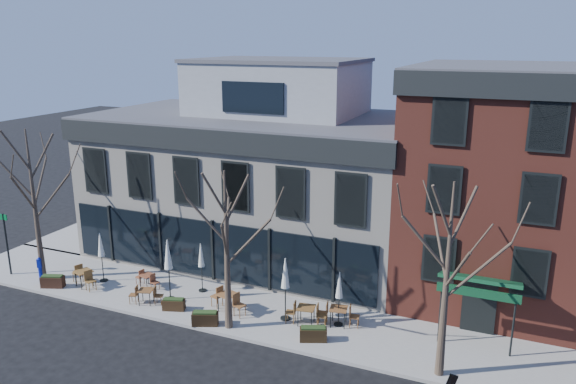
% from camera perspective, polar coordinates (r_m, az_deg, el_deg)
% --- Properties ---
extents(ground, '(120.00, 120.00, 0.00)m').
position_cam_1_polar(ground, '(29.81, -7.43, -9.24)').
color(ground, black).
rests_on(ground, ground).
extents(sidewalk_front, '(33.50, 4.70, 0.15)m').
position_cam_1_polar(sidewalk_front, '(26.66, -3.66, -12.08)').
color(sidewalk_front, gray).
rests_on(sidewalk_front, ground).
extents(sidewalk_side, '(4.50, 12.00, 0.15)m').
position_cam_1_polar(sidewalk_side, '(40.55, -16.91, -2.92)').
color(sidewalk_side, gray).
rests_on(sidewalk_side, ground).
extents(corner_building, '(18.39, 10.39, 11.10)m').
position_cam_1_polar(corner_building, '(32.44, -3.08, 1.77)').
color(corner_building, beige).
rests_on(corner_building, ground).
extents(red_brick_building, '(8.20, 11.78, 11.18)m').
position_cam_1_polar(red_brick_building, '(28.98, 20.42, 1.00)').
color(red_brick_building, brown).
rests_on(red_brick_building, ground).
extents(tree_corner, '(3.93, 3.98, 7.92)m').
position_cam_1_polar(tree_corner, '(31.21, -24.35, -1.07)').
color(tree_corner, '#382B21').
rests_on(tree_corner, sidewalk_front).
extents(tree_mid, '(3.50, 3.55, 7.04)m').
position_cam_1_polar(tree_mid, '(23.82, -6.24, -5.77)').
color(tree_mid, '#382B21').
rests_on(tree_mid, sidewalk_front).
extents(tree_right, '(3.72, 3.77, 7.48)m').
position_cam_1_polar(tree_right, '(21.11, 15.84, -8.50)').
color(tree_right, '#382B21').
rests_on(tree_right, sidewalk_front).
extents(sign_pole, '(0.50, 0.10, 3.40)m').
position_cam_1_polar(sign_pole, '(33.13, -26.69, -4.40)').
color(sign_pole, black).
rests_on(sign_pole, sidewalk_front).
extents(call_box, '(0.25, 0.25, 1.24)m').
position_cam_1_polar(call_box, '(32.17, -23.90, -7.04)').
color(call_box, '#0B1894').
rests_on(call_box, sidewalk_front).
extents(cafe_set_0, '(1.95, 1.15, 1.01)m').
position_cam_1_polar(cafe_set_0, '(30.57, -20.03, -8.07)').
color(cafe_set_0, brown).
rests_on(cafe_set_0, sidewalk_front).
extents(cafe_set_1, '(1.59, 0.75, 0.82)m').
position_cam_1_polar(cafe_set_1, '(29.57, -14.10, -8.59)').
color(cafe_set_1, brown).
rests_on(cafe_set_1, sidewalk_front).
extents(cafe_set_2, '(1.69, 0.91, 0.87)m').
position_cam_1_polar(cafe_set_2, '(27.85, -14.23, -10.09)').
color(cafe_set_2, brown).
rests_on(cafe_set_2, sidewalk_front).
extents(cafe_set_3, '(2.05, 1.05, 1.05)m').
position_cam_1_polar(cafe_set_3, '(26.45, -6.12, -10.87)').
color(cafe_set_3, brown).
rests_on(cafe_set_3, sidewalk_front).
extents(cafe_set_4, '(1.93, 0.87, 0.99)m').
position_cam_1_polar(cafe_set_4, '(25.24, 1.85, -12.22)').
color(cafe_set_4, brown).
rests_on(cafe_set_4, sidewalk_front).
extents(cafe_set_5, '(1.92, 0.87, 0.99)m').
position_cam_1_polar(cafe_set_5, '(25.26, 5.15, -12.27)').
color(cafe_set_5, brown).
rests_on(cafe_set_5, sidewalk_front).
extents(umbrella_0, '(0.42, 0.42, 2.63)m').
position_cam_1_polar(umbrella_0, '(30.39, -18.49, -5.35)').
color(umbrella_0, black).
rests_on(umbrella_0, sidewalk_front).
extents(umbrella_1, '(0.49, 0.49, 3.07)m').
position_cam_1_polar(umbrella_1, '(27.30, -12.09, -6.55)').
color(umbrella_1, black).
rests_on(umbrella_1, sidewalk_front).
extents(umbrella_2, '(0.40, 0.40, 2.51)m').
position_cam_1_polar(umbrella_2, '(28.07, -8.82, -6.62)').
color(umbrella_2, black).
rests_on(umbrella_2, sidewalk_front).
extents(umbrella_3, '(0.47, 0.47, 2.93)m').
position_cam_1_polar(umbrella_3, '(24.96, -0.27, -8.57)').
color(umbrella_3, black).
rests_on(umbrella_3, sidewalk_front).
extents(umbrella_4, '(0.40, 0.40, 2.51)m').
position_cam_1_polar(umbrella_4, '(24.69, 5.23, -9.68)').
color(umbrella_4, black).
rests_on(umbrella_4, sidewalk_front).
extents(planter_0, '(1.22, 0.82, 0.63)m').
position_cam_1_polar(planter_0, '(31.12, -22.79, -8.35)').
color(planter_0, black).
rests_on(planter_0, sidewalk_front).
extents(planter_1, '(1.10, 0.71, 0.57)m').
position_cam_1_polar(planter_1, '(27.05, -11.53, -11.10)').
color(planter_1, '#301F10').
rests_on(planter_1, sidewalk_front).
extents(planter_2, '(1.23, 0.86, 0.64)m').
position_cam_1_polar(planter_2, '(25.52, -8.42, -12.56)').
color(planter_2, black).
rests_on(planter_2, sidewalk_front).
extents(planter_3, '(1.21, 0.84, 0.63)m').
position_cam_1_polar(planter_3, '(24.11, 2.58, -14.19)').
color(planter_3, black).
rests_on(planter_3, sidewalk_front).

